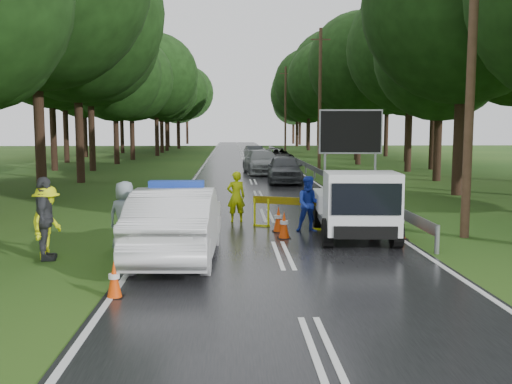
{
  "coord_description": "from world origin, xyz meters",
  "views": [
    {
      "loc": [
        -1.21,
        -13.17,
        3.02
      ],
      "look_at": [
        -0.55,
        1.86,
        1.3
      ],
      "focal_mm": 40.0,
      "sensor_mm": 36.0,
      "label": 1
    }
  ],
  "objects": [
    {
      "name": "ground",
      "position": [
        0.0,
        0.0,
        0.0
      ],
      "size": [
        160.0,
        160.0,
        0.0
      ],
      "primitive_type": "plane",
      "color": "#1C4313",
      "rests_on": "ground"
    },
    {
      "name": "officer",
      "position": [
        -1.06,
        4.76,
        0.81
      ],
      "size": [
        0.66,
        0.49,
        1.63
      ],
      "primitive_type": "imported",
      "rotation": [
        0.0,
        0.0,
        3.32
      ],
      "color": "#CBE40C",
      "rests_on": "ground"
    },
    {
      "name": "barrier",
      "position": [
        0.52,
        3.52,
        0.71
      ],
      "size": [
        2.13,
        0.91,
        0.95
      ],
      "rotation": [
        0.0,
        0.0,
        -0.39
      ],
      "color": "#E6F40D",
      "rests_on": "ground"
    },
    {
      "name": "police_sedan",
      "position": [
        -2.45,
        -0.28,
        0.83
      ],
      "size": [
        1.89,
        5.05,
        1.81
      ],
      "rotation": [
        0.0,
        0.0,
        3.11
      ],
      "color": "silver",
      "rests_on": "ground"
    },
    {
      "name": "guardrail",
      "position": [
        3.7,
        29.67,
        0.55
      ],
      "size": [
        0.12,
        60.06,
        0.7
      ],
      "color": "gray",
      "rests_on": "ground"
    },
    {
      "name": "cone_left_mid",
      "position": [
        -3.16,
        1.06,
        0.32
      ],
      "size": [
        0.31,
        0.31,
        0.65
      ],
      "color": "black",
      "rests_on": "ground"
    },
    {
      "name": "work_truck",
      "position": [
        2.13,
        1.94,
        0.94
      ],
      "size": [
        2.21,
        4.48,
        3.47
      ],
      "rotation": [
        0.0,
        0.0,
        -0.07
      ],
      "color": "gray",
      "rests_on": "ground"
    },
    {
      "name": "utility_pole_near",
      "position": [
        5.2,
        2.0,
        5.06
      ],
      "size": [
        1.4,
        0.24,
        10.0
      ],
      "color": "#442F1F",
      "rests_on": "ground"
    },
    {
      "name": "cone_center",
      "position": [
        0.22,
        2.0,
        0.37
      ],
      "size": [
        0.36,
        0.36,
        0.76
      ],
      "color": "black",
      "rests_on": "ground"
    },
    {
      "name": "utility_pole_mid",
      "position": [
        5.2,
        28.0,
        5.06
      ],
      "size": [
        1.4,
        0.24,
        10.0
      ],
      "color": "#442F1F",
      "rests_on": "ground"
    },
    {
      "name": "bystander_right",
      "position": [
        -3.8,
        0.67,
        0.86
      ],
      "size": [
        0.95,
        0.73,
        1.72
      ],
      "primitive_type": "imported",
      "rotation": [
        0.0,
        0.0,
        2.9
      ],
      "color": "gray",
      "rests_on": "ground"
    },
    {
      "name": "queue_car_second",
      "position": [
        0.8,
        23.56,
        0.77
      ],
      "size": [
        2.64,
        5.46,
        1.53
      ],
      "primitive_type": "imported",
      "rotation": [
        0.0,
        0.0,
        0.1
      ],
      "color": "gray",
      "rests_on": "ground"
    },
    {
      "name": "utility_pole_far",
      "position": [
        5.2,
        54.0,
        5.06
      ],
      "size": [
        1.4,
        0.24,
        10.0
      ],
      "color": "#442F1F",
      "rests_on": "ground"
    },
    {
      "name": "cone_far",
      "position": [
        0.15,
        2.96,
        0.37
      ],
      "size": [
        0.36,
        0.36,
        0.76
      ],
      "color": "black",
      "rests_on": "ground"
    },
    {
      "name": "queue_car_first",
      "position": [
        1.68,
        17.47,
        0.77
      ],
      "size": [
        1.99,
        4.58,
        1.54
      ],
      "primitive_type": "imported",
      "rotation": [
        0.0,
        0.0,
        -0.04
      ],
      "color": "#474A4F",
      "rests_on": "ground"
    },
    {
      "name": "civilian",
      "position": [
        1.05,
        3.0,
        0.81
      ],
      "size": [
        0.8,
        0.62,
        1.62
      ],
      "primitive_type": "imported",
      "rotation": [
        0.0,
        0.0,
        0.01
      ],
      "color": "#1C36B8",
      "rests_on": "ground"
    },
    {
      "name": "bystander_left",
      "position": [
        -5.42,
        -0.13,
        0.85
      ],
      "size": [
        0.8,
        1.19,
        1.7
      ],
      "primitive_type": "imported",
      "rotation": [
        0.0,
        0.0,
        1.41
      ],
      "color": "#E7F90D",
      "rests_on": "ground"
    },
    {
      "name": "queue_car_third",
      "position": [
        2.44,
        32.06,
        0.68
      ],
      "size": [
        2.46,
        4.98,
        1.36
      ],
      "primitive_type": "imported",
      "rotation": [
        0.0,
        0.0,
        0.04
      ],
      "color": "black",
      "rests_on": "ground"
    },
    {
      "name": "bystander_mid",
      "position": [
        -5.44,
        -0.23,
        0.95
      ],
      "size": [
        0.69,
        1.19,
        1.91
      ],
      "primitive_type": "imported",
      "rotation": [
        0.0,
        0.0,
        1.78
      ],
      "color": "#393A3F",
      "rests_on": "ground"
    },
    {
      "name": "road",
      "position": [
        0.0,
        30.0,
        0.01
      ],
      "size": [
        7.0,
        140.0,
        0.02
      ],
      "primitive_type": "cube",
      "color": "black",
      "rests_on": "ground"
    },
    {
      "name": "queue_car_fourth",
      "position": [
        0.91,
        38.06,
        0.67
      ],
      "size": [
        1.79,
        4.18,
        1.34
      ],
      "primitive_type": "imported",
      "rotation": [
        0.0,
        0.0,
        0.09
      ],
      "color": "#3C4044",
      "rests_on": "ground"
    },
    {
      "name": "cone_right",
      "position": [
        3.34,
        1.82,
        0.39
      ],
      "size": [
        0.38,
        0.38,
        0.81
      ],
      "color": "black",
      "rests_on": "ground"
    },
    {
      "name": "cone_near_left",
      "position": [
        -3.29,
        -3.25,
        0.33
      ],
      "size": [
        0.32,
        0.32,
        0.67
      ],
      "color": "black",
      "rests_on": "ground"
    }
  ]
}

